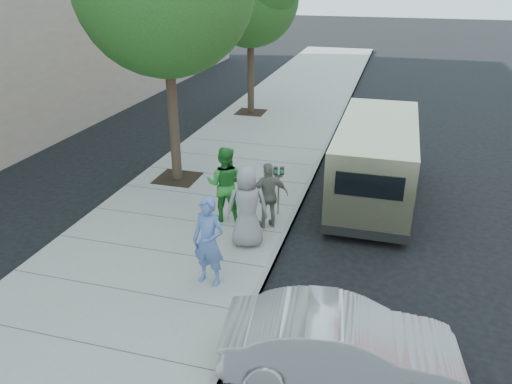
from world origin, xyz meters
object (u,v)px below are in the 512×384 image
at_px(parking_meter, 279,180).
at_px(person_green_shirt, 225,184).
at_px(person_gray_shirt, 247,206).
at_px(van, 375,159).
at_px(person_officer, 209,241).
at_px(person_striped_polo, 269,196).
at_px(sedan, 341,345).

bearing_deg(parking_meter, person_green_shirt, -168.06).
xyz_separation_m(person_green_shirt, person_gray_shirt, (0.86, -1.03, 0.00)).
distance_m(van, person_officer, 5.84).
bearing_deg(person_officer, person_striped_polo, 87.97).
distance_m(person_officer, person_striped_polo, 2.58).
xyz_separation_m(sedan, person_green_shirt, (-3.30, 4.24, 0.48)).
bearing_deg(parking_meter, person_officer, -115.13).
bearing_deg(sedan, person_officer, 51.65).
bearing_deg(parking_meter, sedan, -81.03).
bearing_deg(person_striped_polo, sedan, 87.60).
bearing_deg(person_officer, parking_meter, 89.20).
distance_m(van, person_gray_shirt, 4.33).
height_order(person_officer, person_striped_polo, person_officer).
height_order(parking_meter, person_gray_shirt, person_gray_shirt).
height_order(person_green_shirt, person_gray_shirt, person_gray_shirt).
distance_m(sedan, person_officer, 3.19).
bearing_deg(person_striped_polo, person_gray_shirt, 45.21).
relative_size(sedan, person_officer, 1.99).
xyz_separation_m(person_gray_shirt, person_striped_polo, (0.24, 0.93, -0.13)).
distance_m(person_green_shirt, person_gray_shirt, 1.34).
bearing_deg(person_officer, van, 71.37).
relative_size(sedan, person_striped_polo, 2.24).
xyz_separation_m(person_officer, person_green_shirt, (-0.58, 2.63, 0.02)).
bearing_deg(van, person_striped_polo, -130.45).
bearing_deg(person_striped_polo, person_officer, 48.11).
xyz_separation_m(sedan, person_striped_polo, (-2.20, 4.14, 0.36)).
relative_size(sedan, person_gray_shirt, 1.94).
distance_m(person_green_shirt, person_striped_polo, 1.11).
bearing_deg(person_green_shirt, person_officer, 96.37).
distance_m(van, sedan, 6.79).
xyz_separation_m(person_green_shirt, person_striped_polo, (1.10, -0.10, -0.12)).
relative_size(parking_meter, person_officer, 0.70).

